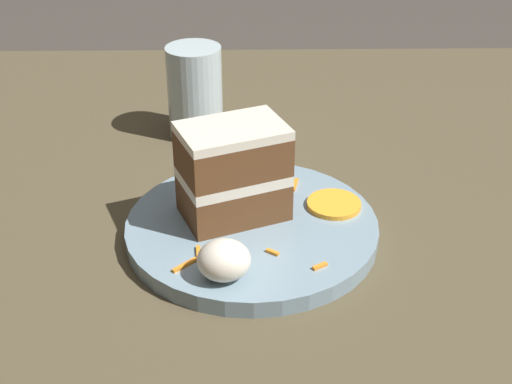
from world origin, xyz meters
name	(u,v)px	position (x,y,z in m)	size (l,w,h in m)	color
ground_plane	(250,254)	(0.00, 0.00, 0.00)	(6.00, 6.00, 0.00)	#38332D
dining_table	(250,241)	(0.00, 0.00, 0.02)	(1.30, 1.08, 0.03)	#4C422D
plate	(256,229)	(0.01, -0.01, 0.04)	(0.25, 0.25, 0.02)	gray
cake_slice	(237,172)	(-0.01, 0.00, 0.10)	(0.12, 0.10, 0.10)	brown
cream_dollop	(229,260)	(-0.02, -0.11, 0.07)	(0.05, 0.04, 0.04)	silver
orange_garnish	(338,204)	(0.09, 0.01, 0.05)	(0.06, 0.06, 0.01)	orange
carrot_shreds_scatter	(250,240)	(0.00, -0.05, 0.05)	(0.14, 0.17, 0.00)	orange
drinking_glass	(199,98)	(-0.06, 0.22, 0.08)	(0.07, 0.07, 0.12)	silver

